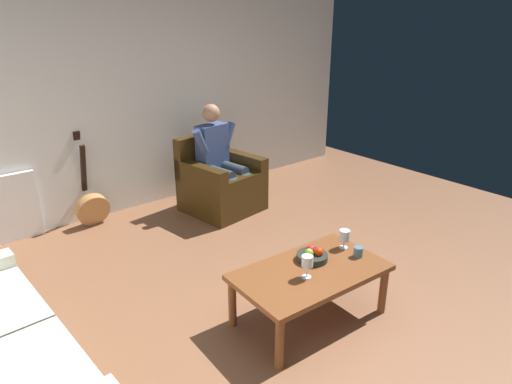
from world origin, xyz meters
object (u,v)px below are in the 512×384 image
guitar (92,206)px  fruit_bowl (312,256)px  person_seated (220,156)px  wine_glass_near (344,236)px  armchair (220,184)px  coffee_table (310,276)px  candle_jar (358,252)px  wine_glass_far (307,262)px

guitar → fruit_bowl: 2.68m
guitar → fruit_bowl: bearing=106.0°
fruit_bowl → person_seated: bearing=-106.1°
wine_glass_near → armchair: bearing=-97.0°
coffee_table → wine_glass_near: (-0.44, -0.07, 0.15)m
guitar → wine_glass_near: (-1.07, 2.59, 0.30)m
person_seated → coffee_table: bearing=64.2°
fruit_bowl → armchair: bearing=-106.1°
guitar → candle_jar: bearing=110.8°
person_seated → candle_jar: (0.28, 2.21, -0.19)m
coffee_table → candle_jar: size_ratio=14.65×
armchair → guitar: guitar is taller
wine_glass_near → wine_glass_far: 0.55m
person_seated → candle_jar: size_ratio=15.58×
coffee_table → candle_jar: bearing=167.8°
guitar → wine_glass_far: (-0.53, 2.71, 0.32)m
armchair → wine_glass_near: bearing=75.4°
person_seated → guitar: bearing=-29.9°
fruit_bowl → wine_glass_far: bearing=35.2°
armchair → person_seated: person_seated is taller
person_seated → wine_glass_far: size_ratio=7.20×
fruit_bowl → candle_jar: fruit_bowl is taller
guitar → wine_glass_near: size_ratio=6.64×
coffee_table → guitar: 2.74m
person_seated → wine_glass_far: 2.31m
person_seated → coffee_table: person_seated is taller
candle_jar → fruit_bowl: bearing=-30.9°
wine_glass_far → guitar: bearing=-78.9°
coffee_table → armchair: bearing=-108.1°
person_seated → guitar: person_seated is taller
armchair → wine_glass_far: (0.79, 2.18, 0.23)m
wine_glass_far → fruit_bowl: bearing=-144.8°
armchair → wine_glass_near: armchair is taller
armchair → fruit_bowl: armchair is taller
armchair → wine_glass_far: bearing=62.4°
person_seated → candle_jar: bearing=75.3°
wine_glass_near → fruit_bowl: (0.33, -0.02, -0.06)m
armchair → fruit_bowl: 2.12m
guitar → wine_glass_near: guitar is taller
fruit_bowl → candle_jar: size_ratio=3.01×
wine_glass_far → candle_jar: wine_glass_far is taller
coffee_table → wine_glass_near: size_ratio=7.47×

